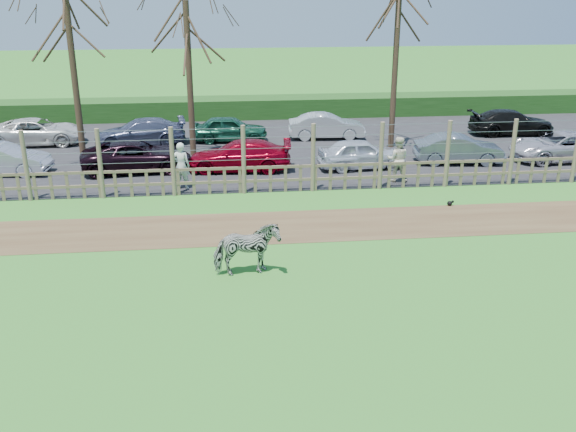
{
  "coord_description": "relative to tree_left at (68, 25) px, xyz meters",
  "views": [
    {
      "loc": [
        -0.79,
        -14.15,
        7.31
      ],
      "look_at": [
        1.0,
        2.5,
        1.1
      ],
      "focal_mm": 40.0,
      "sensor_mm": 36.0,
      "label": 1
    }
  ],
  "objects": [
    {
      "name": "car_13",
      "position": [
        20.07,
        3.33,
        -4.98
      ],
      "size": [
        4.19,
        1.83,
        1.2
      ],
      "primitive_type": "imported",
      "rotation": [
        0.0,
        0.0,
        1.54
      ],
      "color": "black",
      "rests_on": "asphalt"
    },
    {
      "name": "zebra",
      "position": [
        6.28,
        -11.34,
        -4.9
      ],
      "size": [
        1.79,
        1.01,
        1.43
      ],
      "primitive_type": "imported",
      "rotation": [
        0.0,
        0.0,
        1.72
      ],
      "color": "gray",
      "rests_on": "ground"
    },
    {
      "name": "tree_right",
      "position": [
        13.5,
        1.5,
        -0.37
      ],
      "size": [
        4.8,
        4.8,
        7.35
      ],
      "color": "#3D2B1E",
      "rests_on": "ground"
    },
    {
      "name": "asphalt",
      "position": [
        6.5,
        2.0,
        -5.6
      ],
      "size": [
        44.0,
        13.0,
        0.04
      ],
      "primitive_type": "cube",
      "color": "#232326",
      "rests_on": "ground"
    },
    {
      "name": "car_8",
      "position": [
        -2.77,
        3.7,
        -4.98
      ],
      "size": [
        4.42,
        2.22,
        1.2
      ],
      "primitive_type": "imported",
      "rotation": [
        0.0,
        0.0,
        1.62
      ],
      "color": "silver",
      "rests_on": "asphalt"
    },
    {
      "name": "car_11",
      "position": [
        10.82,
        3.43,
        -4.98
      ],
      "size": [
        3.7,
        1.45,
        1.2
      ],
      "primitive_type": "imported",
      "rotation": [
        0.0,
        0.0,
        1.52
      ],
      "color": "silver",
      "rests_on": "asphalt"
    },
    {
      "name": "tree_left",
      "position": [
        0.0,
        0.0,
        0.0
      ],
      "size": [
        4.8,
        4.8,
        7.88
      ],
      "color": "#3D2B1E",
      "rests_on": "ground"
    },
    {
      "name": "dirt_strip",
      "position": [
        6.5,
        -8.0,
        -5.61
      ],
      "size": [
        34.0,
        2.8,
        0.01
      ],
      "primitive_type": "cube",
      "color": "brown",
      "rests_on": "ground"
    },
    {
      "name": "visitor_a",
      "position": [
        4.25,
        -3.78,
        -4.71
      ],
      "size": [
        0.72,
        0.57,
        1.72
      ],
      "primitive_type": "imported",
      "rotation": [
        0.0,
        0.0,
        2.86
      ],
      "color": "silver",
      "rests_on": "asphalt"
    },
    {
      "name": "car_2",
      "position": [
        2.34,
        -1.27,
        -4.98
      ],
      "size": [
        4.48,
        2.37,
        1.2
      ],
      "primitive_type": "imported",
      "rotation": [
        0.0,
        0.0,
        1.66
      ],
      "color": "black",
      "rests_on": "asphalt"
    },
    {
      "name": "car_3",
      "position": [
        6.44,
        -1.6,
        -4.98
      ],
      "size": [
        4.26,
        2.03,
        1.2
      ],
      "primitive_type": "imported",
      "rotation": [
        0.0,
        0.0,
        4.63
      ],
      "color": "maroon",
      "rests_on": "asphalt"
    },
    {
      "name": "car_4",
      "position": [
        11.37,
        -1.85,
        -4.98
      ],
      "size": [
        3.62,
        1.68,
        1.2
      ],
      "primitive_type": "imported",
      "rotation": [
        0.0,
        0.0,
        1.65
      ],
      "color": "silver",
      "rests_on": "asphalt"
    },
    {
      "name": "crow",
      "position": [
        13.45,
        -6.64,
        -5.52
      ],
      "size": [
        0.23,
        0.17,
        0.19
      ],
      "color": "black",
      "rests_on": "ground"
    },
    {
      "name": "hedge",
      "position": [
        6.5,
        9.0,
        -5.07
      ],
      "size": [
        46.0,
        2.0,
        1.1
      ],
      "primitive_type": "cube",
      "color": "#1E4716",
      "rests_on": "ground"
    },
    {
      "name": "car_9",
      "position": [
        2.01,
        3.1,
        -4.98
      ],
      "size": [
        4.3,
        2.16,
        1.2
      ],
      "primitive_type": "imported",
      "rotation": [
        0.0,
        0.0,
        4.83
      ],
      "color": "#4D526F",
      "rests_on": "asphalt"
    },
    {
      "name": "visitor_b",
      "position": [
        12.33,
        -3.79,
        -4.71
      ],
      "size": [
        0.98,
        0.86,
        1.72
      ],
      "primitive_type": "imported",
      "rotation": [
        0.0,
        0.0,
        2.87
      ],
      "color": "beige",
      "rests_on": "asphalt"
    },
    {
      "name": "car_6",
      "position": [
        20.06,
        -1.57,
        -4.98
      ],
      "size": [
        4.35,
        2.07,
        1.2
      ],
      "primitive_type": "imported",
      "rotation": [
        0.0,
        0.0,
        4.73
      ],
      "color": "#BCB4BE",
      "rests_on": "asphalt"
    },
    {
      "name": "tree_mid",
      "position": [
        4.5,
        1.0,
        -0.75
      ],
      "size": [
        4.8,
        4.8,
        6.83
      ],
      "color": "#3D2B1E",
      "rests_on": "ground"
    },
    {
      "name": "fence",
      "position": [
        6.5,
        -4.5,
        -4.81
      ],
      "size": [
        30.16,
        0.16,
        2.5
      ],
      "color": "brown",
      "rests_on": "ground"
    },
    {
      "name": "ground",
      "position": [
        6.5,
        -12.5,
        -5.62
      ],
      "size": [
        120.0,
        120.0,
        0.0
      ],
      "primitive_type": "plane",
      "color": "#4FA342",
      "rests_on": "ground"
    },
    {
      "name": "car_1",
      "position": [
        -2.87,
        -1.16,
        -4.98
      ],
      "size": [
        3.76,
        1.65,
        1.2
      ],
      "primitive_type": "imported",
      "rotation": [
        0.0,
        0.0,
        1.47
      ],
      "color": "#B3B2C1",
      "rests_on": "asphalt"
    },
    {
      "name": "car_5",
      "position": [
        15.58,
        -1.54,
        -4.98
      ],
      "size": [
        3.76,
        1.68,
        1.2
      ],
      "primitive_type": "imported",
      "rotation": [
        0.0,
        0.0,
        1.45
      ],
      "color": "slate",
      "rests_on": "asphalt"
    },
    {
      "name": "car_10",
      "position": [
        6.16,
        3.35,
        -4.98
      ],
      "size": [
        3.57,
        1.55,
        1.2
      ],
      "primitive_type": "imported",
      "rotation": [
        0.0,
        0.0,
        1.53
      ],
      "color": "#195139",
      "rests_on": "asphalt"
    }
  ]
}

